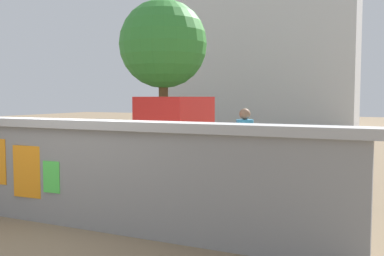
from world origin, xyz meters
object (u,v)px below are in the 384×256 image
motorcycle (290,183)px  person_walking (245,141)px  bicycle_near (321,169)px  auto_rickshaw_truck (140,137)px  tree_roadside (163,45)px

motorcycle → person_walking: 1.77m
bicycle_near → person_walking: person_walking is taller
auto_rickshaw_truck → bicycle_near: bearing=7.5°
motorcycle → tree_roadside: (-6.23, 7.24, 3.30)m
auto_rickshaw_truck → bicycle_near: 4.13m
auto_rickshaw_truck → tree_roadside: size_ratio=0.69×
auto_rickshaw_truck → bicycle_near: (4.06, 0.53, -0.54)m
auto_rickshaw_truck → motorcycle: size_ratio=1.97×
motorcycle → person_walking: size_ratio=1.17×
auto_rickshaw_truck → motorcycle: auto_rickshaw_truck is taller
bicycle_near → tree_roadside: tree_roadside is taller
bicycle_near → tree_roadside: 8.80m
person_walking → tree_roadside: tree_roadside is taller
auto_rickshaw_truck → motorcycle: bearing=-24.0°
auto_rickshaw_truck → bicycle_near: auto_rickshaw_truck is taller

